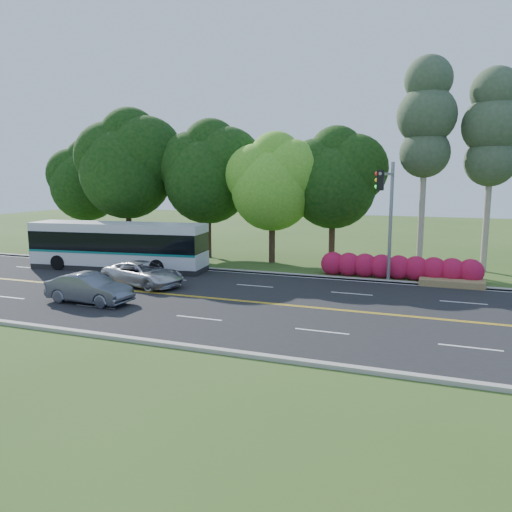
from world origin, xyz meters
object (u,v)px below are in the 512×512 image
(transit_bus, at_px, (118,246))
(sedan, at_px, (89,288))
(traffic_signal, at_px, (388,205))
(suv, at_px, (143,274))

(transit_bus, height_order, sedan, transit_bus)
(traffic_signal, xyz_separation_m, transit_bus, (-17.40, -0.22, -3.11))
(sedan, height_order, suv, sedan)
(transit_bus, bearing_deg, sedan, -69.52)
(transit_bus, relative_size, suv, 2.45)
(sedan, bearing_deg, transit_bus, 29.56)
(transit_bus, distance_m, suv, 5.93)
(traffic_signal, relative_size, transit_bus, 0.58)
(traffic_signal, distance_m, transit_bus, 17.67)
(traffic_signal, relative_size, suv, 1.41)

